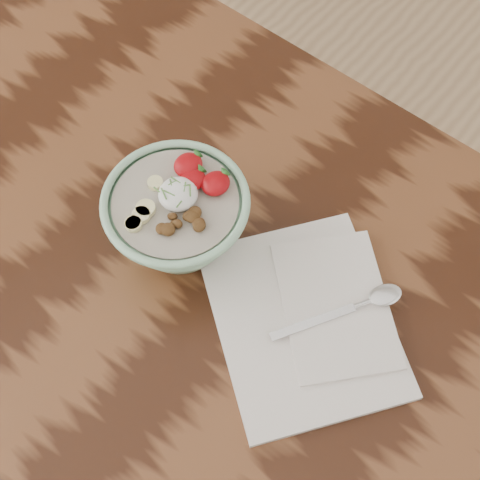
% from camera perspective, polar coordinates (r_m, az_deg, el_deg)
% --- Properties ---
extents(table, '(1.60, 0.90, 0.75)m').
position_cam_1_polar(table, '(0.89, -3.24, -10.30)').
color(table, '#32180C').
rests_on(table, ground).
extents(breakfast_bowl, '(0.18, 0.18, 0.12)m').
position_cam_1_polar(breakfast_bowl, '(0.81, -5.31, 1.98)').
color(breakfast_bowl, '#9ED4AD').
rests_on(breakfast_bowl, table).
extents(napkin, '(0.32, 0.31, 0.02)m').
position_cam_1_polar(napkin, '(0.81, 5.97, -6.57)').
color(napkin, white).
rests_on(napkin, table).
extents(spoon, '(0.10, 0.16, 0.01)m').
position_cam_1_polar(spoon, '(0.82, 10.80, -5.21)').
color(spoon, silver).
rests_on(spoon, napkin).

